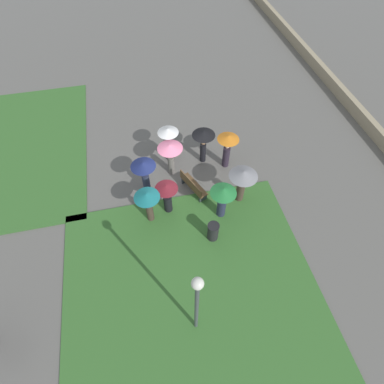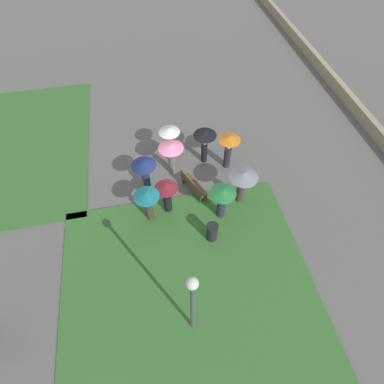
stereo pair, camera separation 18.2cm
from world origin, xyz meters
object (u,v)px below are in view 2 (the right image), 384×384
lamp_post (192,301)px  trash_bin (212,232)px  crowd_person_orange (229,146)px  crowd_person_black (205,138)px  crowd_person_pink (171,152)px  crowd_person_teal (147,199)px  crowd_person_grey (243,180)px  crowd_person_maroon (167,193)px  crowd_person_green (222,197)px  crowd_person_white (170,138)px  park_bench (193,186)px  crowd_person_navy (144,169)px

lamp_post → trash_bin: 4.12m
crowd_person_orange → crowd_person_black: 1.14m
crowd_person_pink → crowd_person_teal: (-2.43, 1.33, 0.02)m
crowd_person_black → crowd_person_grey: bearing=80.1°
lamp_post → crowd_person_maroon: lamp_post is taller
lamp_post → crowd_person_green: size_ratio=2.31×
crowd_person_grey → crowd_person_teal: size_ratio=1.03×
crowd_person_black → crowd_person_teal: crowd_person_black is taller
crowd_person_orange → crowd_person_green: 2.92m
crowd_person_white → crowd_person_maroon: 3.10m
park_bench → lamp_post: (-5.65, 1.14, 2.25)m
trash_bin → crowd_person_teal: (1.44, 2.33, 0.90)m
crowd_person_pink → crowd_person_black: (0.44, -1.63, 0.10)m
crowd_person_grey → crowd_person_navy: 4.20m
crowd_person_orange → crowd_person_navy: bearing=28.3°
crowd_person_pink → crowd_person_maroon: bearing=-163.6°
crowd_person_white → crowd_person_green: crowd_person_white is taller
lamp_post → crowd_person_navy: bearing=7.7°
crowd_person_white → park_bench: bearing=-32.9°
crowd_person_pink → crowd_person_black: 1.69m
crowd_person_maroon → crowd_person_pink: crowd_person_pink is taller
park_bench → trash_bin: bearing=162.8°
crowd_person_orange → crowd_person_teal: (-2.33, 3.97, 0.05)m
crowd_person_maroon → crowd_person_orange: bearing=-63.8°
lamp_post → crowd_person_navy: 6.52m
park_bench → crowd_person_maroon: crowd_person_maroon is taller
park_bench → crowd_person_orange: crowd_person_orange is taller
crowd_person_white → crowd_person_teal: 3.62m
lamp_post → crowd_person_pink: bearing=-3.5°
trash_bin → crowd_person_orange: size_ratio=0.50×
crowd_person_maroon → crowd_person_orange: (2.03, -3.16, 0.14)m
lamp_post → crowd_person_orange: size_ratio=2.20×
crowd_person_maroon → crowd_person_orange: size_ratio=0.92×
crowd_person_black → crowd_person_green: bearing=59.0°
crowd_person_green → crowd_person_teal: (0.41, 2.96, 0.08)m
park_bench → crowd_person_green: size_ratio=0.88×
crowd_person_maroon → crowd_person_green: (-0.71, -2.15, 0.11)m
park_bench → lamp_post: size_ratio=0.38×
crowd_person_orange → crowd_person_grey: crowd_person_orange is taller
crowd_person_orange → crowd_person_black: (0.54, 1.00, 0.13)m
crowd_person_teal → crowd_person_maroon: bearing=93.8°
trash_bin → crowd_person_teal: crowd_person_teal is taller
lamp_post → crowd_person_navy: (6.30, 0.85, -1.42)m
crowd_person_maroon → crowd_person_pink: 2.20m
crowd_person_orange → crowd_person_navy: crowd_person_orange is taller
trash_bin → crowd_person_pink: bearing=14.4°
lamp_post → crowd_person_black: (7.47, -2.06, -1.25)m
crowd_person_white → crowd_person_teal: bearing=-71.4°
crowd_person_orange → crowd_person_black: crowd_person_orange is taller
crowd_person_teal → crowd_person_black: bearing=118.0°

